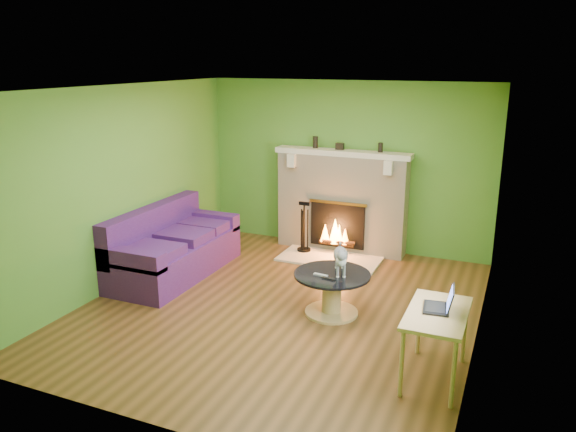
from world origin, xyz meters
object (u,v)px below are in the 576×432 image
sofa (171,248)px  coffee_table (332,291)px  desk (437,320)px  cat (341,258)px

sofa → coffee_table: size_ratio=2.33×
coffee_table → desk: size_ratio=0.97×
coffee_table → desk: 1.66m
sofa → desk: sofa is taller
desk → cat: 1.60m
coffee_table → desk: desk is taller
coffee_table → sofa: bearing=171.7°
cat → desk: bearing=-59.0°
sofa → coffee_table: (2.48, -0.36, -0.07)m
coffee_table → cat: (0.08, 0.05, 0.40)m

